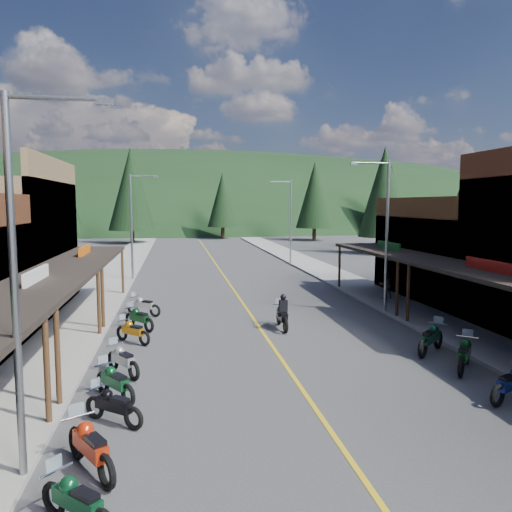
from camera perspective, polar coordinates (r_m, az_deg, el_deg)
name	(u,v)px	position (r m, az deg, el deg)	size (l,w,h in m)	color
ground	(288,370)	(18.03, 3.73, -12.84)	(220.00, 220.00, 0.00)	#38383A
centerline	(228,282)	(37.28, -3.19, -2.98)	(0.15, 90.00, 0.01)	gold
sidewalk_west	(108,284)	(37.39, -16.59, -3.09)	(3.40, 94.00, 0.15)	gray
sidewalk_east	(340,278)	(39.14, 9.59, -2.52)	(3.40, 94.00, 0.15)	gray
shop_east_3	(466,257)	(33.18, 22.88, -0.16)	(10.90, 10.20, 6.20)	#4C2D16
streetlight_0	(21,271)	(11.15, -25.25, -1.57)	(2.16, 0.18, 8.00)	gray
streetlight_1	(133,222)	(38.77, -13.85, 3.82)	(2.16, 0.18, 8.00)	gray
streetlight_2	(384,230)	(26.93, 14.46, 2.92)	(2.16, 0.18, 8.00)	gray
streetlight_3	(289,218)	(47.88, 3.82, 4.36)	(2.16, 0.18, 8.00)	gray
ridge_hill	(188,223)	(151.79, -7.81, 3.75)	(310.00, 140.00, 60.00)	black
pine_1	(50,195)	(88.94, -22.49, 6.46)	(5.88, 5.88, 12.50)	black
pine_2	(131,189)	(74.91, -14.07, 7.48)	(6.72, 6.72, 14.00)	black
pine_3	(223,200)	(83.00, -3.84, 6.45)	(5.04, 5.04, 11.00)	black
pine_4	(315,195)	(79.70, 6.72, 6.98)	(5.88, 5.88, 12.50)	black
pine_5	(380,192)	(96.40, 13.99, 7.11)	(6.72, 6.72, 14.00)	black
pine_6	(463,200)	(94.80, 22.61, 5.94)	(5.04, 5.04, 11.00)	black
pine_7	(10,195)	(96.81, -26.32, 6.22)	(5.88, 5.88, 12.50)	black
pine_8	(1,202)	(59.46, -27.15, 5.50)	(4.48, 4.48, 10.00)	black
pine_9	(391,199)	(67.64, 15.17, 6.27)	(4.93, 4.93, 10.80)	black
pine_10	(61,196)	(68.11, -21.37, 6.40)	(5.38, 5.38, 11.60)	black
pine_11	(384,192)	(59.63, 14.46, 7.13)	(5.82, 5.82, 12.40)	black
bike_west_4	(77,500)	(10.37, -19.76, -24.75)	(0.67, 2.01, 1.15)	#0C3D20
bike_west_5	(90,445)	(12.02, -18.40, -19.78)	(0.76, 2.28, 1.30)	red
bike_west_6	(113,404)	(14.21, -15.99, -15.97)	(0.65, 1.95, 1.11)	black
bike_west_7	(115,381)	(15.82, -15.84, -13.54)	(0.69, 2.06, 1.18)	#0D411F
bike_west_8	(123,359)	(17.85, -14.97, -11.26)	(0.68, 2.04, 1.17)	gray
bike_west_9	(133,330)	(21.67, -13.90, -8.23)	(0.65, 1.96, 1.12)	#9D600B
bike_west_10	(139,317)	(23.83, -13.22, -6.82)	(0.70, 2.09, 1.20)	#0B3A17
bike_west_11	(144,305)	(26.70, -12.73, -5.46)	(0.68, 2.04, 1.17)	#9F9EA3
bike_east_6	(511,382)	(16.89, 27.17, -12.72)	(0.69, 2.06, 1.18)	navy
bike_east_7	(464,353)	(19.15, 22.72, -10.16)	(0.75, 2.24, 1.28)	#0B3A11
bike_east_8	(431,337)	(20.82, 19.36, -8.72)	(0.76, 2.27, 1.30)	#0C3E24
rider_on_bike	(282,315)	(23.37, 3.02, -6.71)	(0.78, 2.24, 1.70)	black
pedestrian_east_b	(385,284)	(30.89, 14.57, -3.15)	(0.84, 0.48, 1.72)	brown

